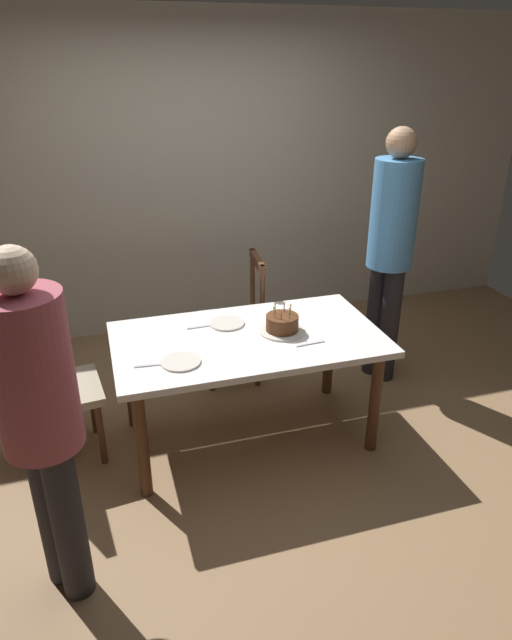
{
  "coord_description": "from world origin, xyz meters",
  "views": [
    {
      "loc": [
        -0.81,
        -2.85,
        2.22
      ],
      "look_at": [
        0.05,
        0.0,
        0.82
      ],
      "focal_mm": 31.33,
      "sensor_mm": 36.0,
      "label": 1
    }
  ],
  "objects_px": {
    "person_celebrant": "(40,415)",
    "person_guest": "(391,243)",
    "dining_table": "(248,349)",
    "birthday_cake": "(282,324)",
    "plate_far_side": "(227,323)",
    "chair_spindle_back": "(235,322)",
    "plate_near_celebrant": "(181,362)",
    "chair_upholstered": "(44,382)"
  },
  "relations": [
    {
      "from": "person_celebrant",
      "to": "person_guest",
      "type": "height_order",
      "value": "person_guest"
    },
    {
      "from": "dining_table",
      "to": "person_guest",
      "type": "height_order",
      "value": "person_guest"
    },
    {
      "from": "birthday_cake",
      "to": "plate_far_side",
      "type": "relative_size",
      "value": 1.27
    },
    {
      "from": "dining_table",
      "to": "person_celebrant",
      "type": "relative_size",
      "value": 0.97
    },
    {
      "from": "chair_spindle_back",
      "to": "person_guest",
      "type": "distance_m",
      "value": 1.25
    },
    {
      "from": "dining_table",
      "to": "plate_far_side",
      "type": "xyz_separation_m",
      "value": [
        -0.08,
        0.2,
        0.1
      ]
    },
    {
      "from": "plate_near_celebrant",
      "to": "chair_spindle_back",
      "type": "height_order",
      "value": "chair_spindle_back"
    },
    {
      "from": "plate_far_side",
      "to": "person_celebrant",
      "type": "distance_m",
      "value": 1.46
    },
    {
      "from": "chair_upholstered",
      "to": "person_guest",
      "type": "bearing_deg",
      "value": 7.93
    },
    {
      "from": "plate_far_side",
      "to": "birthday_cake",
      "type": "bearing_deg",
      "value": -33.79
    },
    {
      "from": "chair_upholstered",
      "to": "dining_table",
      "type": "bearing_deg",
      "value": -6.63
    },
    {
      "from": "plate_far_side",
      "to": "chair_spindle_back",
      "type": "distance_m",
      "value": 0.65
    },
    {
      "from": "birthday_cake",
      "to": "chair_upholstered",
      "type": "xyz_separation_m",
      "value": [
        -1.4,
        0.13,
        -0.24
      ]
    },
    {
      "from": "dining_table",
      "to": "chair_upholstered",
      "type": "relative_size",
      "value": 1.68
    },
    {
      "from": "chair_spindle_back",
      "to": "chair_upholstered",
      "type": "relative_size",
      "value": 1.0
    },
    {
      "from": "birthday_cake",
      "to": "plate_far_side",
      "type": "xyz_separation_m",
      "value": [
        -0.29,
        0.2,
        -0.04
      ]
    },
    {
      "from": "chair_spindle_back",
      "to": "person_guest",
      "type": "height_order",
      "value": "person_guest"
    },
    {
      "from": "plate_near_celebrant",
      "to": "birthday_cake",
      "type": "bearing_deg",
      "value": 17.27
    },
    {
      "from": "dining_table",
      "to": "plate_near_celebrant",
      "type": "relative_size",
      "value": 7.23
    },
    {
      "from": "dining_table",
      "to": "person_guest",
      "type": "distance_m",
      "value": 1.33
    },
    {
      "from": "chair_upholstered",
      "to": "person_guest",
      "type": "xyz_separation_m",
      "value": [
        2.36,
        0.33,
        0.52
      ]
    },
    {
      "from": "birthday_cake",
      "to": "plate_far_side",
      "type": "bearing_deg",
      "value": 146.21
    },
    {
      "from": "plate_far_side",
      "to": "person_celebrant",
      "type": "xyz_separation_m",
      "value": [
        -1.02,
        -1.03,
        0.2
      ]
    },
    {
      "from": "chair_upholstered",
      "to": "person_celebrant",
      "type": "height_order",
      "value": "person_celebrant"
    },
    {
      "from": "dining_table",
      "to": "plate_near_celebrant",
      "type": "distance_m",
      "value": 0.49
    },
    {
      "from": "chair_upholstered",
      "to": "person_celebrant",
      "type": "bearing_deg",
      "value": -85.01
    },
    {
      "from": "dining_table",
      "to": "chair_spindle_back",
      "type": "height_order",
      "value": "chair_spindle_back"
    },
    {
      "from": "plate_near_celebrant",
      "to": "person_guest",
      "type": "bearing_deg",
      "value": 22.45
    },
    {
      "from": "birthday_cake",
      "to": "person_celebrant",
      "type": "bearing_deg",
      "value": -147.72
    },
    {
      "from": "chair_upholstered",
      "to": "person_celebrant",
      "type": "distance_m",
      "value": 1.05
    },
    {
      "from": "chair_upholstered",
      "to": "person_guest",
      "type": "distance_m",
      "value": 2.44
    },
    {
      "from": "birthday_cake",
      "to": "plate_near_celebrant",
      "type": "relative_size",
      "value": 1.27
    },
    {
      "from": "dining_table",
      "to": "person_guest",
      "type": "bearing_deg",
      "value": 21.65
    },
    {
      "from": "birthday_cake",
      "to": "plate_far_side",
      "type": "height_order",
      "value": "birthday_cake"
    },
    {
      "from": "dining_table",
      "to": "plate_near_celebrant",
      "type": "height_order",
      "value": "plate_near_celebrant"
    },
    {
      "from": "dining_table",
      "to": "chair_upholstered",
      "type": "bearing_deg",
      "value": 173.37
    },
    {
      "from": "person_celebrant",
      "to": "dining_table",
      "type": "bearing_deg",
      "value": 36.94
    },
    {
      "from": "chair_spindle_back",
      "to": "plate_far_side",
      "type": "bearing_deg",
      "value": -109.25
    },
    {
      "from": "plate_near_celebrant",
      "to": "person_celebrant",
      "type": "distance_m",
      "value": 0.94
    },
    {
      "from": "person_celebrant",
      "to": "birthday_cake",
      "type": "bearing_deg",
      "value": 32.28
    },
    {
      "from": "dining_table",
      "to": "plate_far_side",
      "type": "height_order",
      "value": "plate_far_side"
    },
    {
      "from": "birthday_cake",
      "to": "chair_spindle_back",
      "type": "relative_size",
      "value": 0.29
    }
  ]
}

